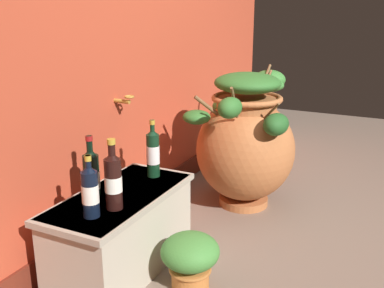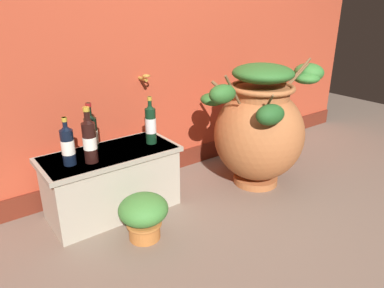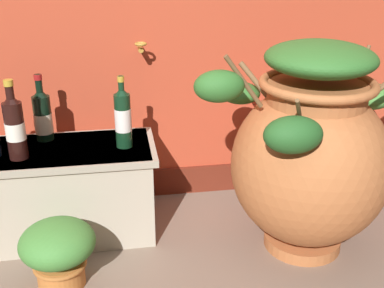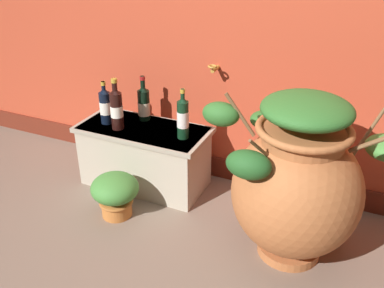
% 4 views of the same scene
% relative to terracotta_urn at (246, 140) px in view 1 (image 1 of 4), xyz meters
% --- Properties ---
extents(ground_plane, '(7.00, 7.00, 0.00)m').
position_rel_terracotta_urn_xyz_m(ground_plane, '(-0.49, -0.54, -0.46)').
color(ground_plane, '#7A6656').
extents(back_wall, '(4.40, 0.33, 2.60)m').
position_rel_terracotta_urn_xyz_m(back_wall, '(-0.49, 0.66, 0.84)').
color(back_wall, '#B74228').
rests_on(back_wall, ground_plane).
extents(terracotta_urn, '(1.14, 0.73, 0.90)m').
position_rel_terracotta_urn_xyz_m(terracotta_urn, '(0.00, 0.00, 0.00)').
color(terracotta_urn, '#B26638').
rests_on(terracotta_urn, ground_plane).
extents(stone_ledge, '(0.85, 0.40, 0.42)m').
position_rel_terracotta_urn_xyz_m(stone_ledge, '(-1.06, 0.27, -0.23)').
color(stone_ledge, '#B2A893').
rests_on(stone_ledge, ground_plane).
extents(wine_bottle_left, '(0.08, 0.08, 0.30)m').
position_rel_terracotta_urn_xyz_m(wine_bottle_left, '(-1.12, 0.39, 0.08)').
color(wine_bottle_left, black).
rests_on(wine_bottle_left, stone_ledge).
extents(wine_bottle_middle, '(0.08, 0.08, 0.33)m').
position_rel_terracotta_urn_xyz_m(wine_bottle_middle, '(-1.20, 0.20, 0.11)').
color(wine_bottle_middle, black).
rests_on(wine_bottle_middle, stone_ledge).
extents(wine_bottle_right, '(0.08, 0.08, 0.28)m').
position_rel_terracotta_urn_xyz_m(wine_bottle_right, '(-1.31, 0.24, 0.09)').
color(wine_bottle_right, black).
rests_on(wine_bottle_right, stone_ledge).
extents(wine_bottle_back, '(0.07, 0.07, 0.31)m').
position_rel_terracotta_urn_xyz_m(wine_bottle_back, '(-0.77, 0.25, 0.10)').
color(wine_bottle_back, black).
rests_on(wine_bottle_back, stone_ledge).
extents(potted_shrub, '(0.29, 0.28, 0.28)m').
position_rel_terracotta_urn_xyz_m(potted_shrub, '(-1.04, -0.11, -0.30)').
color(potted_shrub, '#C17033').
rests_on(potted_shrub, ground_plane).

